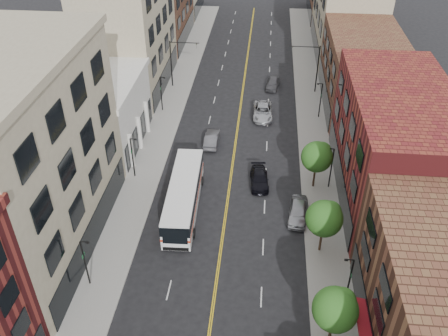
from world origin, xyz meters
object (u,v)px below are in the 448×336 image
(city_bus, at_px, (184,194))
(car_lane_behind, at_px, (212,139))
(car_lane_a, at_px, (259,179))
(car_lane_c, at_px, (273,83))
(car_parked_far, at_px, (298,211))
(car_lane_b, at_px, (263,111))

(city_bus, xyz_separation_m, car_lane_behind, (1.41, 12.98, -1.16))
(car_lane_behind, relative_size, car_lane_a, 0.97)
(car_lane_behind, xyz_separation_m, car_lane_c, (7.55, 17.09, 0.00))
(car_parked_far, height_order, car_lane_behind, car_parked_far)
(car_lane_b, height_order, car_lane_c, car_lane_b)
(car_parked_far, bearing_deg, car_lane_a, 133.32)
(car_lane_a, height_order, car_lane_b, car_lane_b)
(car_lane_behind, distance_m, car_lane_b, 9.94)
(car_lane_behind, distance_m, car_lane_a, 10.07)
(car_parked_far, height_order, car_lane_c, car_parked_far)
(car_parked_far, bearing_deg, car_lane_c, 101.24)
(city_bus, height_order, car_lane_a, city_bus)
(car_parked_far, distance_m, car_lane_b, 21.40)
(city_bus, distance_m, car_lane_b, 22.10)
(car_lane_b, bearing_deg, car_lane_c, 80.69)
(car_lane_c, bearing_deg, city_bus, -98.88)
(city_bus, xyz_separation_m, car_lane_b, (7.65, 20.71, -1.12))
(car_lane_c, bearing_deg, car_parked_far, -76.96)
(car_parked_far, xyz_separation_m, car_lane_a, (-4.12, 5.38, -0.12))
(car_parked_far, distance_m, car_lane_a, 6.78)
(car_lane_b, xyz_separation_m, car_lane_c, (1.31, 9.35, -0.04))
(car_lane_behind, xyz_separation_m, car_lane_b, (6.24, 7.73, 0.04))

